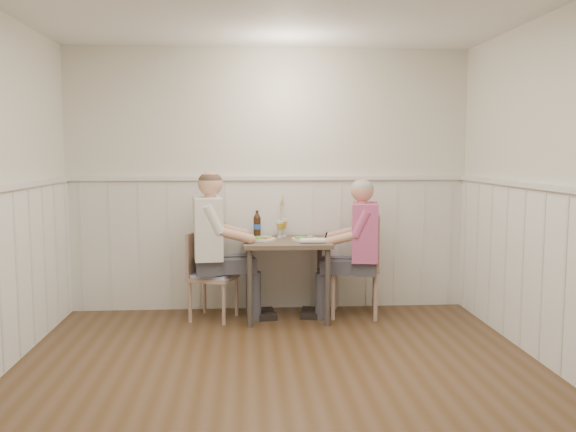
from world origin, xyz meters
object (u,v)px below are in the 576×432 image
Objects in this scene: chair_right at (361,261)px; grass_vase at (280,217)px; man_in_pink at (360,259)px; dining_table at (287,252)px; chair_left at (208,272)px; diner_cream at (213,257)px; beer_bottle at (257,225)px.

chair_right is 2.31× the size of grass_vase.
dining_table is at bearing 175.76° from man_in_pink.
man_in_pink is 0.89m from grass_vase.
chair_left is at bearing 177.26° from man_in_pink.
chair_right reaches higher than chair_left.
chair_left reaches higher than dining_table.
grass_vase is at bearing 163.78° from chair_right.
chair_left is 1.44m from man_in_pink.
chair_left is 0.58× the size of diner_cream.
beer_bottle is (-0.97, 0.31, 0.30)m from man_in_pink.
man_in_pink is at bearing -17.56° from beer_bottle.
chair_right is 1.18× the size of chair_left.
beer_bottle is (0.47, 0.24, 0.42)m from chair_left.
diner_cream reaches higher than dining_table.
grass_vase is (-0.78, 0.23, 0.41)m from chair_right.
dining_table is 0.73m from chair_right.
chair_left is at bearing -153.09° from beer_bottle.
man_in_pink is (1.44, -0.07, 0.12)m from chair_left.
chair_left is 3.19× the size of beer_bottle.
beer_bottle is at bearing 136.92° from dining_table.
beer_bottle reaches higher than dining_table.
dining_table is at bearing -43.08° from beer_bottle.
diner_cream is 0.79m from grass_vase.
dining_table is at bearing -1.32° from chair_left.
man_in_pink is 1.06m from beer_bottle.
diner_cream is at bearing 179.58° from man_in_pink.
diner_cream is (0.05, -0.06, 0.15)m from chair_left.
chair_left is 0.88m from grass_vase.
chair_right is 0.69× the size of diner_cream.
diner_cream reaches higher than grass_vase.
chair_right is 0.73× the size of man_in_pink.
dining_table is 0.44m from beer_bottle.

